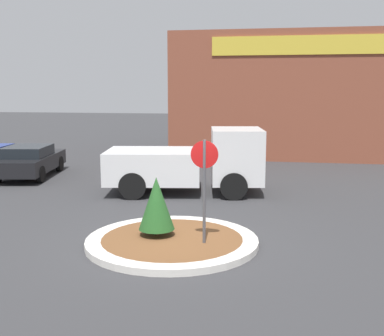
% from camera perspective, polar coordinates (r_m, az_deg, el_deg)
% --- Properties ---
extents(ground_plane, '(120.00, 120.00, 0.00)m').
position_cam_1_polar(ground_plane, '(11.33, -2.37, -9.03)').
color(ground_plane, '#38383A').
extents(traffic_island, '(4.00, 4.00, 0.15)m').
position_cam_1_polar(traffic_island, '(11.31, -2.37, -8.66)').
color(traffic_island, silver).
rests_on(traffic_island, ground_plane).
extents(stop_sign, '(0.61, 0.07, 2.48)m').
position_cam_1_polar(stop_sign, '(10.58, 1.48, -0.96)').
color(stop_sign, '#4C4C51').
rests_on(stop_sign, ground_plane).
extents(island_shrub, '(0.85, 0.85, 1.40)m').
position_cam_1_polar(island_shrub, '(11.32, -4.23, -4.19)').
color(island_shrub, brown).
rests_on(island_shrub, traffic_island).
extents(utility_truck, '(5.62, 3.12, 2.23)m').
position_cam_1_polar(utility_truck, '(16.63, -0.07, 0.73)').
color(utility_truck, white).
rests_on(utility_truck, ground_plane).
extents(storefront_building, '(15.02, 6.07, 6.46)m').
position_cam_1_polar(storefront_building, '(27.15, 14.41, 8.31)').
color(storefront_building, brown).
rests_on(storefront_building, ground_plane).
extents(parked_sedan_black, '(2.52, 4.55, 1.30)m').
position_cam_1_polar(parked_sedan_black, '(20.83, -18.69, 0.84)').
color(parked_sedan_black, black).
rests_on(parked_sedan_black, ground_plane).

